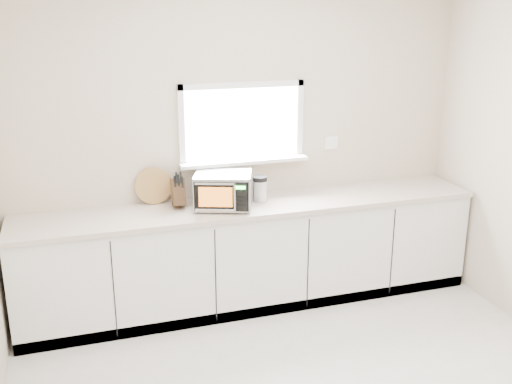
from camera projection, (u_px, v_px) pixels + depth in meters
name	position (u px, v px, depth m)	size (l,w,h in m)	color
back_wall	(242.00, 144.00, 5.18)	(4.00, 0.17, 2.70)	#C1B39A
cabinets	(252.00, 255.00, 5.18)	(3.92, 0.60, 0.88)	silver
countertop	(252.00, 206.00, 5.04)	(3.92, 0.64, 0.04)	beige
microwave	(223.00, 190.00, 4.87)	(0.54, 0.48, 0.29)	black
knife_block	(178.00, 191.00, 4.90)	(0.11, 0.22, 0.31)	#3F2916
cutting_board	(154.00, 186.00, 4.98)	(0.31, 0.31, 0.02)	#A17B3E
coffee_grinder	(260.00, 189.00, 5.06)	(0.16, 0.16, 0.22)	#AFB1B6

